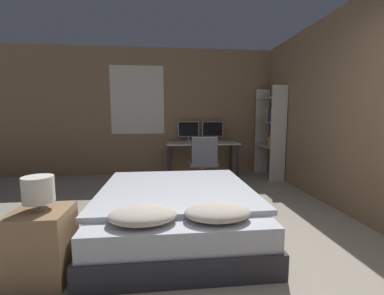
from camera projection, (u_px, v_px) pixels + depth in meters
The scene contains 12 objects.
wall_back at pixel (190, 112), 5.63m from camera, with size 12.00×0.08×2.70m.
wall_side_right at pixel (350, 110), 3.27m from camera, with size 0.06×12.00×2.70m.
bed at pixel (177, 211), 2.81m from camera, with size 1.66×1.97×0.55m.
nightstand at pixel (43, 245), 1.98m from camera, with size 0.41×0.42×0.56m.
bedside_lamp at pixel (38, 190), 1.93m from camera, with size 0.22×0.22×0.26m.
desk at pixel (202, 146), 5.35m from camera, with size 1.48×0.66×0.72m.
monitor_left at pixel (188, 130), 5.51m from camera, with size 0.45×0.16×0.43m.
monitor_right at pixel (213, 130), 5.56m from camera, with size 0.45×0.16×0.43m.
keyboard at pixel (204, 143), 5.12m from camera, with size 0.39×0.13×0.02m.
computer_mouse at pixel (218, 142), 5.15m from camera, with size 0.07×0.05×0.04m.
office_chair at pixel (203, 166), 4.60m from camera, with size 0.52×0.52×0.91m.
bookshelf at pixel (271, 128), 5.20m from camera, with size 0.31×0.87×1.84m.
Camera 1 is at (-0.57, -1.57, 1.27)m, focal length 24.00 mm.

